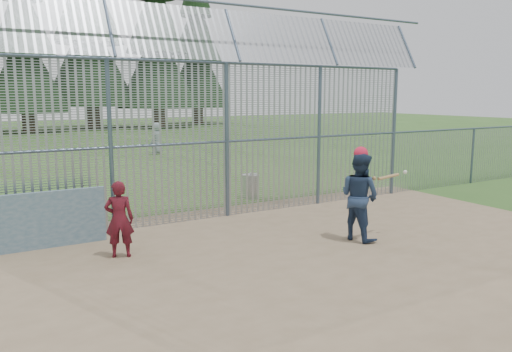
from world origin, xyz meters
TOP-DOWN VIEW (x-y plane):
  - ground at (0.00, 0.00)m, footprint 120.00×120.00m
  - dirt_infield at (0.00, -0.50)m, footprint 14.00×10.00m
  - dugout_wall at (-4.60, 2.90)m, footprint 2.50×0.12m
  - batter at (1.51, 0.08)m, footprint 0.90×1.06m
  - onlooker at (-3.39, 1.53)m, footprint 0.65×0.54m
  - bg_kid_standing at (3.19, 18.17)m, footprint 0.99×0.87m
  - bg_kid_seated at (2.86, 17.74)m, footprint 0.56×0.39m
  - batting_gear at (1.62, 0.05)m, footprint 1.28×0.48m
  - trash_can at (1.72, 5.26)m, footprint 0.56×0.56m
  - backstop_fence at (1.81, 3.43)m, footprint 20.09×0.81m
  - conifer_row at (1.93, 41.51)m, footprint 38.48×12.26m

SIDE VIEW (x-z plane):
  - ground at x=0.00m, z-range 0.00..0.00m
  - dirt_infield at x=0.00m, z-range 0.00..0.02m
  - trash_can at x=1.72m, z-range -0.03..0.79m
  - bg_kid_seated at x=2.86m, z-range 0.00..0.88m
  - dugout_wall at x=-4.60m, z-range 0.02..1.22m
  - onlooker at x=-3.39m, z-range 0.02..1.55m
  - bg_kid_standing at x=3.19m, z-range 0.00..1.70m
  - batter at x=1.51m, z-range 0.02..1.96m
  - batting_gear at x=1.62m, z-range 1.49..2.23m
  - backstop_fence at x=1.81m, z-range -0.29..5.01m
  - conifer_row at x=1.93m, z-range 0.73..20.93m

